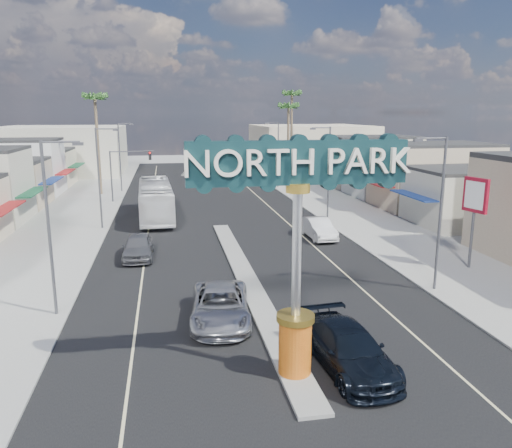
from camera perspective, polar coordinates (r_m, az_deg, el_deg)
name	(u,v)px	position (r m, az deg, el deg)	size (l,w,h in m)	color
ground	(219,225)	(46.97, -4.22, -0.06)	(160.00, 160.00, 0.00)	gray
road	(219,225)	(46.96, -4.22, -0.06)	(20.00, 120.00, 0.01)	black
median_island	(247,278)	(31.65, -1.09, -6.19)	(1.30, 30.00, 0.16)	gray
sidewalk_left	(63,230)	(47.62, -21.21, -0.65)	(8.00, 120.00, 0.12)	gray
sidewalk_right	(360,218)	(50.33, 11.83, 0.63)	(8.00, 120.00, 0.12)	gray
storefront_row_right	(397,172)	(65.66, 15.85, 5.77)	(12.00, 42.00, 6.00)	#B7B29E
backdrop_far_left	(63,150)	(92.42, -21.21, 7.87)	(20.00, 20.00, 8.00)	#B7B29E
backdrop_far_right	(310,147)	(94.66, 6.24, 8.74)	(20.00, 20.00, 8.00)	beige
gateway_sign	(297,232)	(18.70, 4.74, -0.89)	(8.20, 1.50, 9.15)	#D44E10
traffic_signal_left	(127,166)	(60.04, -14.55, 6.47)	(5.09, 0.45, 6.00)	#47474C
traffic_signal_right	(281,163)	(61.48, 2.90, 6.99)	(5.09, 0.45, 6.00)	#47474C
streetlight_l_near	(52,220)	(26.72, -22.33, 0.40)	(2.03, 0.22, 9.00)	#47474C
streetlight_l_mid	(100,173)	(46.23, -17.35, 5.57)	(2.03, 0.22, 9.00)	#47474C
streetlight_l_far	(121,153)	(68.02, -15.18, 7.78)	(2.03, 0.22, 9.00)	#47474C
streetlight_r_near	(438,206)	(30.20, 20.11, 1.90)	(2.03, 0.22, 9.00)	#47474C
streetlight_r_mid	(327,169)	(48.32, 8.15, 6.29)	(2.03, 0.22, 9.00)	#47474C
streetlight_r_far	(277,151)	(69.46, 2.41, 8.30)	(2.03, 0.22, 9.00)	#47474C
palm_left_far	(95,102)	(66.11, -17.92, 13.08)	(2.60, 2.60, 13.10)	brown
palm_right_mid	(289,110)	(73.75, 3.75, 12.84)	(2.60, 2.60, 12.10)	brown
palm_right_far	(292,99)	(80.08, 4.13, 14.09)	(2.60, 2.60, 14.10)	brown
suv_left	(220,305)	(25.32, -4.09, -9.26)	(2.86, 6.20, 1.72)	#A8A8AD
suv_right	(349,349)	(21.27, 10.58, -13.87)	(2.45, 6.02, 1.75)	black
car_parked_left	(138,246)	(36.89, -13.32, -2.50)	(2.07, 5.15, 1.76)	#5E5F63
car_parked_right	(318,228)	(41.95, 7.14, -0.49)	(1.78, 5.11, 1.68)	silver
city_bus	(156,200)	(50.41, -11.41, 2.73)	(3.10, 13.26, 3.69)	silver
bank_pylon_sign	(475,200)	(35.59, 23.76, 2.51)	(0.69, 1.89, 6.05)	#47474C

